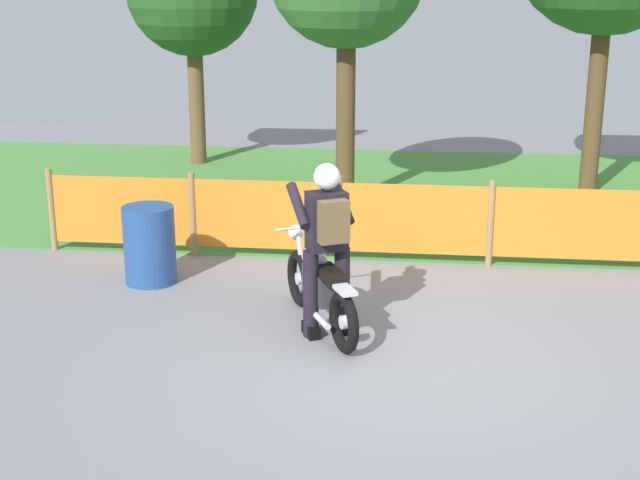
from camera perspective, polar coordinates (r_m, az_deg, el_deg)
name	(u,v)px	position (r m, az deg, el deg)	size (l,w,h in m)	color
ground	(408,357)	(8.33, 5.61, -7.39)	(24.00, 24.00, 0.02)	gray
grass_verge	(416,194)	(14.23, 6.15, 2.94)	(24.00, 6.96, 0.01)	#4C8C3D
barrier_fence	(414,220)	(10.73, 6.01, 1.29)	(9.08, 0.08, 1.05)	#997547
motorcycle_lead	(319,285)	(8.78, -0.04, -2.91)	(0.96, 1.73, 0.89)	black
rider_lead	(327,240)	(8.44, 0.44, -0.02)	(0.70, 0.78, 1.69)	black
oil_drum	(150,245)	(10.22, -10.79, -0.30)	(0.58, 0.58, 0.88)	navy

